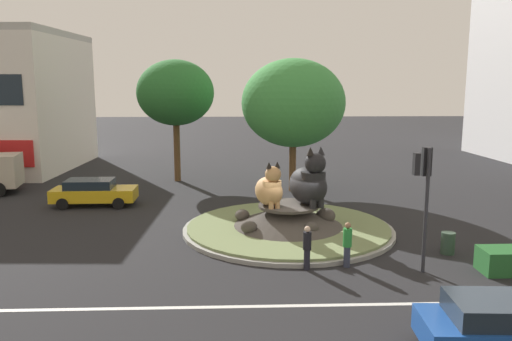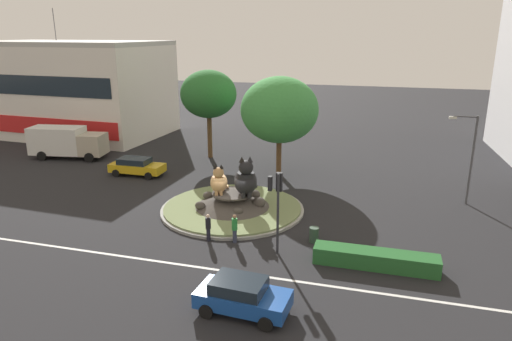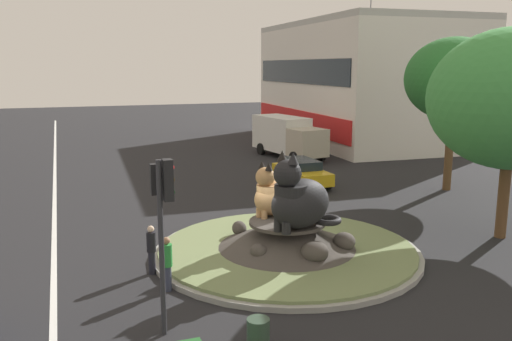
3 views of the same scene
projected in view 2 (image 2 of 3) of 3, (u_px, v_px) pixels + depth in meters
name	position (u px, v px, depth m)	size (l,w,h in m)	color
ground_plane	(233.00, 210.00, 31.92)	(160.00, 160.00, 0.00)	black
lane_centreline	(183.00, 265.00, 24.41)	(112.00, 0.20, 0.01)	silver
roundabout_island	(233.00, 204.00, 31.79)	(9.88, 9.88, 1.28)	gray
cat_statue_calico	(219.00, 182.00, 31.38)	(1.70, 2.40, 2.12)	tan
cat_statue_black	(246.00, 180.00, 30.99)	(2.28, 3.17, 2.79)	black
traffic_light_mast	(277.00, 195.00, 24.89)	(0.71, 0.53, 4.63)	#2D2D33
shophouse_block	(72.00, 88.00, 54.65)	(22.23, 13.53, 14.62)	silver
clipped_hedge_strip	(375.00, 259.00, 24.09)	(6.43, 1.20, 0.90)	#235B28
broadleaf_tree_behind_island	(279.00, 110.00, 38.28)	(6.51, 6.51, 8.40)	brown
second_tree_near_tower	(209.00, 94.00, 43.57)	(5.33, 5.33, 8.47)	brown
streetlight_arm	(469.00, 153.00, 32.07)	(1.90, 0.24, 6.39)	#4C4C51
pedestrian_black_shirt	(208.00, 227.00, 26.98)	(0.32, 0.32, 1.69)	black
pedestrian_green_shirt	(235.00, 228.00, 26.77)	(0.34, 0.34, 1.74)	#33384C
sedan_on_far_lane	(242.00, 295.00, 20.11)	(4.19, 2.31, 1.56)	#19479E
hatchback_near_shophouse	(137.00, 166.00, 39.49)	(4.65, 2.12, 1.51)	gold
delivery_box_truck	(66.00, 141.00, 44.62)	(7.51, 3.54, 3.05)	#B7AD99
litter_bin	(314.00, 235.00, 26.99)	(0.56, 0.56, 0.90)	#2D4233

